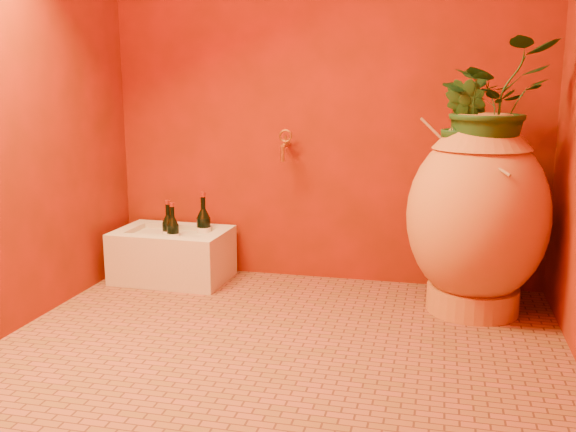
% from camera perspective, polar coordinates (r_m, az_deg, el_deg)
% --- Properties ---
extents(floor, '(2.50, 2.50, 0.00)m').
position_cam_1_polar(floor, '(2.95, -0.54, -11.06)').
color(floor, brown).
rests_on(floor, ground).
extents(wall_back, '(2.50, 0.02, 2.50)m').
position_cam_1_polar(wall_back, '(3.70, 3.28, 13.41)').
color(wall_back, '#5F1E05').
rests_on(wall_back, ground).
extents(wall_left, '(0.02, 2.00, 2.50)m').
position_cam_1_polar(wall_left, '(3.26, -23.04, 12.72)').
color(wall_left, '#5F1E05').
rests_on(wall_left, ground).
extents(amphora, '(0.80, 0.80, 1.00)m').
position_cam_1_polar(amphora, '(3.32, 16.49, 0.04)').
color(amphora, '#B66733').
rests_on(amphora, floor).
extents(stone_basin, '(0.66, 0.45, 0.30)m').
position_cam_1_polar(stone_basin, '(3.84, -10.21, -3.50)').
color(stone_basin, beige).
rests_on(stone_basin, floor).
extents(wine_bottle_a, '(0.07, 0.07, 0.30)m').
position_cam_1_polar(wine_bottle_a, '(3.78, -10.18, -1.72)').
color(wine_bottle_a, black).
rests_on(wine_bottle_a, stone_basin).
extents(wine_bottle_b, '(0.08, 0.08, 0.35)m').
position_cam_1_polar(wine_bottle_b, '(3.83, -7.50, -1.21)').
color(wine_bottle_b, black).
rests_on(wine_bottle_b, stone_basin).
extents(wine_bottle_c, '(0.07, 0.07, 0.30)m').
position_cam_1_polar(wine_bottle_c, '(3.84, -10.56, -1.50)').
color(wine_bottle_c, black).
rests_on(wine_bottle_c, stone_basin).
extents(wall_tap, '(0.08, 0.16, 0.18)m').
position_cam_1_polar(wall_tap, '(3.67, -0.28, 6.45)').
color(wall_tap, '#A67D26').
rests_on(wall_tap, wall_back).
extents(plant_main, '(0.71, 0.69, 0.61)m').
position_cam_1_polar(plant_main, '(3.26, 17.57, 9.49)').
color(plant_main, '#164019').
rests_on(plant_main, amphora).
extents(plant_side, '(0.29, 0.30, 0.43)m').
position_cam_1_polar(plant_side, '(3.22, 15.36, 7.88)').
color(plant_side, '#164019').
rests_on(plant_side, amphora).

